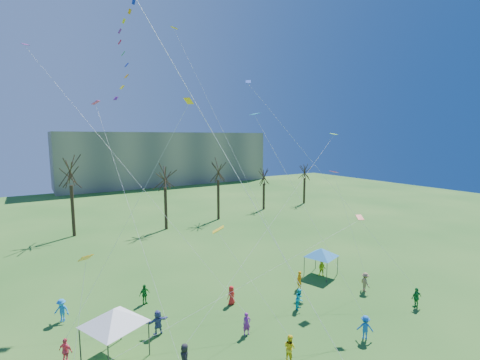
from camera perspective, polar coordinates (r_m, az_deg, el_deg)
distant_building at (r=101.23m, az=-12.31°, el=3.67°), size 60.00×14.00×15.00m
bare_tree_row at (r=51.61m, az=-16.79°, el=-0.48°), size 70.54×9.42×11.17m
big_box_kite at (r=21.87m, az=-18.21°, el=21.54°), size 4.95×6.61×25.14m
canopy_tent_white at (r=23.43m, az=-20.73°, el=-20.93°), size 4.06×4.06×3.32m
canopy_tent_blue at (r=34.84m, az=13.72°, el=-11.91°), size 3.55×3.55×2.79m
festival_crowd at (r=25.58m, az=-1.94°, el=-22.91°), size 27.20×14.78×1.75m
small_kites_aloft at (r=27.02m, az=-2.06°, el=6.23°), size 27.27×18.53×33.64m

